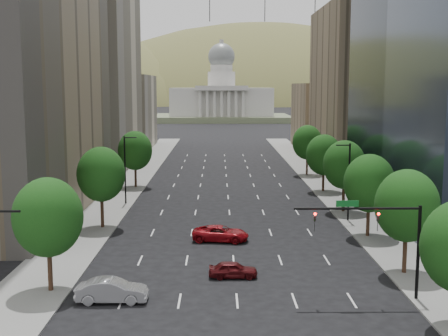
{
  "coord_description": "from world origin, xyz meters",
  "views": [
    {
      "loc": [
        -1.32,
        -10.77,
        15.42
      ],
      "look_at": [
        -0.83,
        42.24,
        8.0
      ],
      "focal_mm": 47.17,
      "sensor_mm": 36.0,
      "label": 1
    }
  ],
  "objects_px": {
    "traffic_signal": "(385,231)",
    "capitol": "(222,101)",
    "car_maroon": "(233,270)",
    "car_red_far": "(221,233)",
    "car_silver": "(112,291)"
  },
  "relations": [
    {
      "from": "car_silver",
      "to": "capitol",
      "type": "bearing_deg",
      "value": -2.74
    },
    {
      "from": "traffic_signal",
      "to": "car_maroon",
      "type": "distance_m",
      "value": 12.71
    },
    {
      "from": "traffic_signal",
      "to": "car_silver",
      "type": "distance_m",
      "value": 20.0
    },
    {
      "from": "car_maroon",
      "to": "car_silver",
      "type": "height_order",
      "value": "car_silver"
    },
    {
      "from": "car_maroon",
      "to": "car_red_far",
      "type": "bearing_deg",
      "value": 4.66
    },
    {
      "from": "car_silver",
      "to": "car_red_far",
      "type": "relative_size",
      "value": 0.91
    },
    {
      "from": "traffic_signal",
      "to": "car_red_far",
      "type": "relative_size",
      "value": 1.62
    },
    {
      "from": "capitol",
      "to": "car_silver",
      "type": "height_order",
      "value": "capitol"
    },
    {
      "from": "traffic_signal",
      "to": "capitol",
      "type": "height_order",
      "value": "capitol"
    },
    {
      "from": "traffic_signal",
      "to": "car_silver",
      "type": "height_order",
      "value": "traffic_signal"
    },
    {
      "from": "traffic_signal",
      "to": "capitol",
      "type": "distance_m",
      "value": 219.99
    },
    {
      "from": "car_silver",
      "to": "car_red_far",
      "type": "bearing_deg",
      "value": -25.66
    },
    {
      "from": "capitol",
      "to": "car_red_far",
      "type": "xyz_separation_m",
      "value": [
        -1.14,
        -203.16,
        -7.8
      ]
    },
    {
      "from": "car_maroon",
      "to": "car_red_far",
      "type": "height_order",
      "value": "car_red_far"
    },
    {
      "from": "capitol",
      "to": "car_maroon",
      "type": "distance_m",
      "value": 214.65
    }
  ]
}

